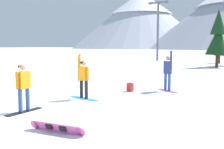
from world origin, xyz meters
TOP-DOWN VIEW (x-y plane):
  - ground_plane at (0.00, 0.00)m, footprint 800.00×800.00m
  - snowboarder_foreground at (-0.11, -0.84)m, footprint 0.34×1.51m
  - snowboarder_midground at (0.34, 2.14)m, footprint 1.60×0.61m
  - snowboarder_background at (2.94, 5.93)m, footprint 1.34×1.06m
  - loose_snowboard_far_spare at (2.41, -2.01)m, footprint 1.77×0.32m
  - backpack_red at (1.32, 4.85)m, footprint 0.37×0.33m
  - trail_marker_pole at (-2.89, 6.06)m, footprint 0.06×0.06m
  - pine_tree_young at (2.27, 31.14)m, footprint 1.59×1.59m
  - pine_tree_leaning at (2.95, 23.67)m, footprint 2.59×2.59m
  - ski_lift_tower at (-7.38, 33.31)m, footprint 3.30×0.36m
  - peak_north_spur at (-99.20, 240.01)m, footprint 138.54×138.54m

SIDE VIEW (x-z plane):
  - ground_plane at x=0.00m, z-range 0.00..0.00m
  - loose_snowboard_far_spare at x=2.41m, z-range 0.00..0.28m
  - backpack_red at x=1.32m, z-range -0.02..0.45m
  - trail_marker_pole at x=-2.89m, z-range 0.00..1.67m
  - snowboarder_foreground at x=-0.11m, z-range 0.05..1.78m
  - snowboarder_midground at x=0.34m, z-range -0.06..1.93m
  - snowboarder_background at x=2.94m, z-range -0.04..2.06m
  - pine_tree_young at x=2.27m, z-range 0.22..5.09m
  - pine_tree_leaning at x=2.95m, z-range 0.29..6.64m
  - ski_lift_tower at x=-7.38m, z-range 0.71..10.13m
  - peak_north_spur at x=-99.20m, z-range 1.27..57.56m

